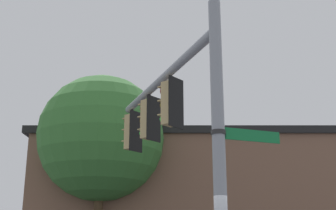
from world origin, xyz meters
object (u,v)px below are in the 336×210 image
traffic_light_mid_inner (148,119)px  traffic_light_mid_outer (131,132)px  street_name_sign (238,134)px  traffic_light_nearest_pole (170,103)px

traffic_light_mid_inner → traffic_light_mid_outer: (0.79, 1.38, 0.00)m
traffic_light_mid_inner → street_name_sign: size_ratio=1.03×
traffic_light_mid_outer → street_name_sign: bearing=-115.6°
street_name_sign → traffic_light_nearest_pole: bearing=70.0°
street_name_sign → traffic_light_mid_inner: bearing=66.1°
traffic_light_nearest_pole → street_name_sign: 2.74m
traffic_light_nearest_pole → traffic_light_mid_outer: (1.59, 2.76, 0.00)m
traffic_light_nearest_pole → street_name_sign: bearing=-110.0°
traffic_light_nearest_pole → traffic_light_mid_inner: size_ratio=1.00×
traffic_light_mid_outer → traffic_light_nearest_pole: bearing=-119.9°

